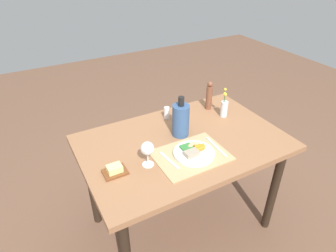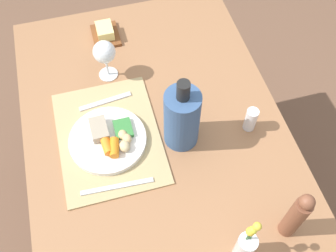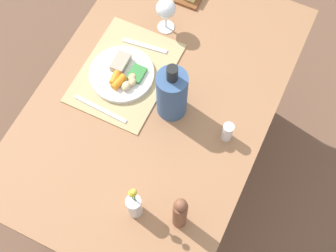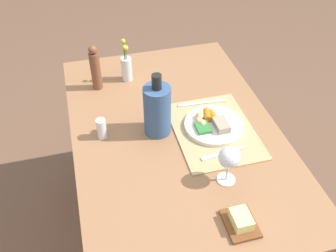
{
  "view_description": "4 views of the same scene",
  "coord_description": "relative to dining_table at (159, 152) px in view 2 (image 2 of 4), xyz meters",
  "views": [
    {
      "loc": [
        -0.82,
        -1.29,
        1.86
      ],
      "look_at": [
        -0.06,
        0.09,
        0.86
      ],
      "focal_mm": 31.36,
      "sensor_mm": 36.0,
      "label": 1
    },
    {
      "loc": [
        0.64,
        -0.14,
        1.87
      ],
      "look_at": [
        -0.01,
        0.04,
        0.81
      ],
      "focal_mm": 42.12,
      "sensor_mm": 36.0,
      "label": 2
    },
    {
      "loc": [
        0.72,
        0.39,
        2.29
      ],
      "look_at": [
        0.1,
        0.1,
        0.8
      ],
      "focal_mm": 49.19,
      "sensor_mm": 36.0,
      "label": 3
    },
    {
      "loc": [
        -1.12,
        0.33,
        1.85
      ],
      "look_at": [
        -0.07,
        0.05,
        0.88
      ],
      "focal_mm": 40.91,
      "sensor_mm": 36.0,
      "label": 4
    }
  ],
  "objects": [
    {
      "name": "ground_plane",
      "position": [
        0.0,
        0.0,
        -0.68
      ],
      "size": [
        8.0,
        8.0,
        0.0
      ],
      "primitive_type": "plane",
      "color": "brown"
    },
    {
      "name": "dining_table",
      "position": [
        0.0,
        0.0,
        0.0
      ],
      "size": [
        1.29,
        0.84,
        0.78
      ],
      "color": "#9B6945",
      "rests_on": "ground_plane"
    },
    {
      "name": "placemat",
      "position": [
        -0.04,
        -0.15,
        0.1
      ],
      "size": [
        0.43,
        0.32,
        0.01
      ],
      "primitive_type": "cube",
      "color": "tan",
      "rests_on": "dining_table"
    },
    {
      "name": "dinner_plate",
      "position": [
        -0.02,
        -0.15,
        0.12
      ],
      "size": [
        0.25,
        0.25,
        0.05
      ],
      "color": "white",
      "rests_on": "placemat"
    },
    {
      "name": "fork",
      "position": [
        -0.18,
        -0.14,
        0.1
      ],
      "size": [
        0.04,
        0.18,
        0.0
      ],
      "primitive_type": "cube",
      "rotation": [
        0.0,
        0.0,
        0.12
      ],
      "color": "silver",
      "rests_on": "placemat"
    },
    {
      "name": "knife",
      "position": [
        0.14,
        -0.16,
        0.1
      ],
      "size": [
        0.03,
        0.22,
        0.0
      ],
      "primitive_type": "cube",
      "rotation": [
        0.0,
        0.0,
        -0.06
      ],
      "color": "silver",
      "rests_on": "placemat"
    },
    {
      "name": "cooler_bottle",
      "position": [
        0.02,
        0.07,
        0.21
      ],
      "size": [
        0.11,
        0.11,
        0.28
      ],
      "color": "#385786",
      "rests_on": "dining_table"
    },
    {
      "name": "butter_dish",
      "position": [
        -0.49,
        -0.08,
        0.12
      ],
      "size": [
        0.13,
        0.1,
        0.05
      ],
      "color": "brown",
      "rests_on": "dining_table"
    },
    {
      "name": "salt_shaker",
      "position": [
        0.04,
        0.3,
        0.14
      ],
      "size": [
        0.04,
        0.04,
        0.09
      ],
      "primitive_type": "cylinder",
      "color": "white",
      "rests_on": "dining_table"
    },
    {
      "name": "pepper_mill",
      "position": [
        0.39,
        0.27,
        0.2
      ],
      "size": [
        0.05,
        0.05,
        0.22
      ],
      "color": "brown",
      "rests_on": "dining_table"
    },
    {
      "name": "wine_glass",
      "position": [
        -0.3,
        -0.11,
        0.21
      ],
      "size": [
        0.08,
        0.08,
        0.16
      ],
      "color": "white",
      "rests_on": "dining_table"
    },
    {
      "name": "flower_vase",
      "position": [
        0.42,
        0.13,
        0.17
      ],
      "size": [
        0.05,
        0.05,
        0.22
      ],
      "color": "silver",
      "rests_on": "dining_table"
    }
  ]
}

